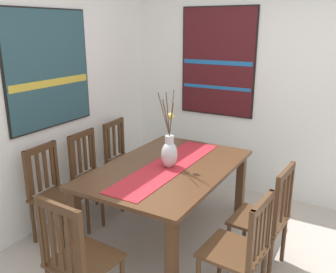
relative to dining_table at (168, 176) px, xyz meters
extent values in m
cube|color=white|center=(-0.40, 1.27, 0.71)|extent=(6.40, 0.12, 2.70)
cube|color=white|center=(1.46, -0.59, 0.71)|extent=(0.12, 6.40, 2.70)
cube|color=#51331E|center=(0.00, 0.00, 0.08)|extent=(1.68, 1.10, 0.03)
cube|color=#51331E|center=(-0.76, -0.47, -0.29)|extent=(0.08, 0.08, 0.70)
cube|color=#51331E|center=(0.76, -0.47, -0.29)|extent=(0.08, 0.08, 0.70)
cube|color=#51331E|center=(-0.76, 0.47, -0.29)|extent=(0.08, 0.08, 0.70)
cube|color=#51331E|center=(0.76, 0.47, -0.29)|extent=(0.08, 0.08, 0.70)
cube|color=#B7232D|center=(0.00, 0.00, 0.10)|extent=(1.54, 0.36, 0.01)
ellipsoid|color=silver|center=(-0.02, -0.03, 0.22)|extent=(0.17, 0.14, 0.25)
cylinder|color=silver|center=(-0.02, -0.03, 0.37)|extent=(0.08, 0.08, 0.07)
cylinder|color=brown|center=(0.03, 0.02, 0.60)|extent=(0.09, 0.09, 0.38)
cylinder|color=brown|center=(-0.09, -0.01, 0.61)|extent=(0.15, 0.04, 0.42)
cylinder|color=brown|center=(-0.03, -0.06, 0.56)|extent=(0.04, 0.07, 0.32)
cylinder|color=brown|center=(-0.04, -0.02, 0.60)|extent=(0.06, 0.01, 0.38)
cylinder|color=brown|center=(-0.07, -0.08, 0.63)|extent=(0.11, 0.11, 0.45)
cylinder|color=brown|center=(0.00, 0.01, 0.57)|extent=(0.03, 0.09, 0.32)
sphere|color=#E5CC4C|center=(0.03, -0.01, 0.58)|extent=(0.06, 0.06, 0.06)
cube|color=#4C301C|center=(-0.02, -0.89, -0.20)|extent=(0.45, 0.45, 0.03)
cylinder|color=#4C301C|center=(-0.19, -0.70, -0.43)|extent=(0.04, 0.04, 0.42)
cylinder|color=#4C301C|center=(0.17, -0.72, -0.43)|extent=(0.04, 0.04, 0.42)
cylinder|color=#4C301C|center=(-0.21, -1.06, -0.43)|extent=(0.04, 0.04, 0.42)
cylinder|color=#4C301C|center=(0.15, -1.08, -0.43)|extent=(0.04, 0.04, 0.42)
cube|color=#4C301C|center=(-0.21, -1.07, 0.06)|extent=(0.04, 0.04, 0.49)
cube|color=#4C301C|center=(0.15, -1.09, 0.06)|extent=(0.04, 0.04, 0.49)
cube|color=#4C301C|center=(-0.03, -1.08, 0.27)|extent=(0.38, 0.06, 0.06)
cube|color=#4C301C|center=(-0.14, -1.07, 0.04)|extent=(0.04, 0.02, 0.40)
cube|color=#4C301C|center=(-0.03, -1.08, 0.04)|extent=(0.04, 0.02, 0.40)
cube|color=#4C301C|center=(0.08, -1.09, 0.04)|extent=(0.04, 0.02, 0.40)
cube|color=#4C301C|center=(-0.55, 0.88, -0.20)|extent=(0.44, 0.44, 0.03)
cylinder|color=#4C301C|center=(-0.37, 0.70, -0.43)|extent=(0.04, 0.04, 0.42)
cylinder|color=#4C301C|center=(-0.73, 0.69, -0.43)|extent=(0.04, 0.04, 0.42)
cylinder|color=#4C301C|center=(-0.38, 1.06, -0.43)|extent=(0.04, 0.04, 0.42)
cylinder|color=#4C301C|center=(-0.74, 1.05, -0.43)|extent=(0.04, 0.04, 0.42)
cube|color=#4C301C|center=(-0.38, 1.07, 0.05)|extent=(0.04, 0.04, 0.48)
cube|color=#4C301C|center=(-0.74, 1.06, 0.05)|extent=(0.04, 0.04, 0.48)
cube|color=#4C301C|center=(-0.56, 1.07, 0.26)|extent=(0.38, 0.05, 0.06)
cube|color=#4C301C|center=(-0.42, 1.07, 0.03)|extent=(0.04, 0.02, 0.39)
cube|color=#4C301C|center=(-0.51, 1.07, 0.03)|extent=(0.04, 0.02, 0.39)
cube|color=#4C301C|center=(-0.61, 1.06, 0.03)|extent=(0.04, 0.02, 0.39)
cube|color=#4C301C|center=(-0.70, 1.06, 0.03)|extent=(0.04, 0.02, 0.39)
cube|color=#4C301C|center=(0.56, 0.87, -0.20)|extent=(0.45, 0.45, 0.03)
cylinder|color=#4C301C|center=(0.76, 0.71, -0.43)|extent=(0.04, 0.04, 0.42)
cylinder|color=#4C301C|center=(0.40, 0.68, -0.43)|extent=(0.04, 0.04, 0.42)
cylinder|color=#4C301C|center=(0.73, 1.07, -0.43)|extent=(0.04, 0.04, 0.42)
cylinder|color=#4C301C|center=(0.37, 1.04, -0.43)|extent=(0.04, 0.04, 0.42)
cube|color=#4C301C|center=(0.73, 1.08, 0.05)|extent=(0.04, 0.04, 0.47)
cube|color=#4C301C|center=(0.37, 1.05, 0.05)|extent=(0.04, 0.04, 0.47)
cube|color=#4C301C|center=(0.55, 1.06, 0.25)|extent=(0.38, 0.06, 0.06)
cube|color=#4C301C|center=(0.66, 1.07, 0.03)|extent=(0.04, 0.02, 0.38)
cube|color=#4C301C|center=(0.55, 1.06, 0.03)|extent=(0.04, 0.02, 0.38)
cube|color=#4C301C|center=(0.43, 1.06, 0.03)|extent=(0.04, 0.02, 0.38)
cube|color=#4C301C|center=(-1.16, 0.00, -0.20)|extent=(0.44, 0.44, 0.03)
cylinder|color=#4C301C|center=(-0.97, 0.17, -0.43)|extent=(0.04, 0.04, 0.42)
cube|color=#4C301C|center=(-1.34, 0.19, 0.06)|extent=(0.04, 0.04, 0.51)
cube|color=#4C301C|center=(-1.36, -0.17, 0.06)|extent=(0.04, 0.04, 0.51)
cube|color=#4C301C|center=(-1.35, 0.01, 0.29)|extent=(0.05, 0.38, 0.06)
cube|color=#4C301C|center=(-1.34, 0.16, 0.05)|extent=(0.02, 0.04, 0.42)
cube|color=#4C301C|center=(-1.35, 0.09, 0.05)|extent=(0.02, 0.04, 0.42)
cube|color=#4C301C|center=(-1.35, 0.01, 0.05)|extent=(0.02, 0.04, 0.42)
cube|color=#4C301C|center=(-1.36, -0.07, 0.05)|extent=(0.02, 0.04, 0.42)
cube|color=#4C301C|center=(-1.36, -0.14, 0.05)|extent=(0.02, 0.04, 0.42)
cube|color=#4C301C|center=(-0.01, 0.86, -0.20)|extent=(0.44, 0.44, 0.03)
cylinder|color=#4C301C|center=(0.18, 0.69, -0.43)|extent=(0.04, 0.04, 0.42)
cylinder|color=#4C301C|center=(-0.18, 0.67, -0.43)|extent=(0.04, 0.04, 0.42)
cylinder|color=#4C301C|center=(0.16, 1.05, -0.43)|extent=(0.04, 0.04, 0.42)
cylinder|color=#4C301C|center=(-0.20, 1.03, -0.43)|extent=(0.04, 0.04, 0.42)
cube|color=#4C301C|center=(0.16, 1.06, 0.05)|extent=(0.04, 0.04, 0.48)
cube|color=#4C301C|center=(-0.20, 1.04, 0.05)|extent=(0.04, 0.04, 0.48)
cube|color=#4C301C|center=(-0.02, 1.05, 0.25)|extent=(0.38, 0.05, 0.06)
cube|color=#4C301C|center=(0.12, 1.06, 0.03)|extent=(0.04, 0.02, 0.39)
cube|color=#4C301C|center=(0.03, 1.05, 0.03)|extent=(0.04, 0.02, 0.39)
cube|color=#4C301C|center=(-0.06, 1.05, 0.03)|extent=(0.04, 0.02, 0.39)
cube|color=#4C301C|center=(-0.16, 1.04, 0.03)|extent=(0.04, 0.02, 0.39)
cube|color=#4C301C|center=(-0.55, -0.86, -0.20)|extent=(0.45, 0.45, 0.03)
cylinder|color=#4C301C|center=(-0.35, -0.69, -0.43)|extent=(0.04, 0.04, 0.42)
cylinder|color=#4C301C|center=(-0.38, -1.05, -0.43)|extent=(0.04, 0.04, 0.42)
cube|color=#4C301C|center=(-0.74, -1.04, 0.03)|extent=(0.04, 0.04, 0.45)
cube|color=#4C301C|center=(-0.38, -1.06, 0.03)|extent=(0.04, 0.04, 0.45)
cube|color=#4C301C|center=(-0.56, -1.05, 0.23)|extent=(0.38, 0.06, 0.06)
cube|color=#4C301C|center=(-0.71, -1.04, 0.02)|extent=(0.04, 0.02, 0.36)
cube|color=#4C301C|center=(-0.63, -1.04, 0.02)|extent=(0.04, 0.02, 0.36)
cube|color=#4C301C|center=(-0.56, -1.05, 0.02)|extent=(0.04, 0.02, 0.36)
cube|color=#4C301C|center=(-0.48, -1.05, 0.02)|extent=(0.04, 0.02, 0.36)
cube|color=#4C301C|center=(-0.41, -1.06, 0.02)|extent=(0.04, 0.02, 0.36)
cube|color=black|center=(-0.24, 1.20, 0.95)|extent=(1.05, 0.04, 1.14)
cube|color=#284C56|center=(-0.24, 1.18, 0.95)|extent=(1.02, 0.01, 1.11)
cube|color=gold|center=(-0.24, 1.18, 0.83)|extent=(0.99, 0.00, 0.07)
cube|color=black|center=(1.40, 0.11, 0.94)|extent=(0.04, 0.94, 1.29)
cube|color=#471419|center=(1.38, 0.11, 0.94)|extent=(0.01, 0.91, 1.26)
cube|color=#1E60A8|center=(1.37, 0.11, 0.64)|extent=(0.00, 0.88, 0.04)
cube|color=#1E60A8|center=(1.37, 0.11, 0.94)|extent=(0.00, 0.88, 0.05)
camera|label=1|loc=(-2.75, -1.58, 1.36)|focal=38.86mm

